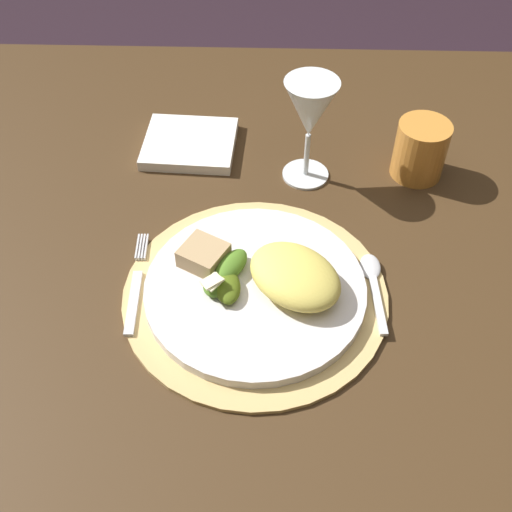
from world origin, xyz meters
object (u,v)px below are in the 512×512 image
at_px(dining_table, 267,296).
at_px(dinner_plate, 255,289).
at_px(napkin, 190,144).
at_px(wine_glass, 310,112).
at_px(spoon, 372,278).
at_px(amber_tumbler, 420,150).
at_px(fork, 135,287).

bearing_deg(dining_table, dinner_plate, -97.93).
bearing_deg(napkin, wine_glass, -18.77).
bearing_deg(spoon, napkin, 133.98).
relative_size(napkin, wine_glass, 0.87).
bearing_deg(spoon, amber_tumbler, 68.69).
bearing_deg(fork, napkin, 82.43).
relative_size(fork, amber_tumbler, 1.92).
distance_m(wine_glass, amber_tumbler, 0.18).
xyz_separation_m(spoon, wine_glass, (-0.08, 0.21, 0.11)).
bearing_deg(dinner_plate, napkin, 110.71).
relative_size(dining_table, fork, 6.54).
bearing_deg(fork, dining_table, 33.35).
height_order(dining_table, napkin, napkin).
relative_size(dining_table, wine_glass, 6.76).
height_order(fork, wine_glass, wine_glass).
xyz_separation_m(spoon, amber_tumbler, (0.09, 0.22, 0.04)).
bearing_deg(amber_tumbler, napkin, 171.80).
distance_m(dining_table, amber_tumbler, 0.32).
relative_size(spoon, wine_glass, 0.81).
bearing_deg(spoon, wine_glass, 111.04).
bearing_deg(dinner_plate, fork, 179.01).
relative_size(dinner_plate, fork, 1.66).
xyz_separation_m(dinner_plate, spoon, (0.15, 0.03, -0.00)).
xyz_separation_m(fork, spoon, (0.30, 0.02, -0.00)).
bearing_deg(amber_tumbler, dinner_plate, -133.72).
bearing_deg(dining_table, napkin, 124.76).
distance_m(dinner_plate, napkin, 0.32).
height_order(dining_table, wine_glass, wine_glass).
distance_m(dinner_plate, spoon, 0.15).
distance_m(napkin, wine_glass, 0.22).
xyz_separation_m(dining_table, amber_tumbler, (0.22, 0.14, 0.19)).
bearing_deg(wine_glass, fork, -133.43).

